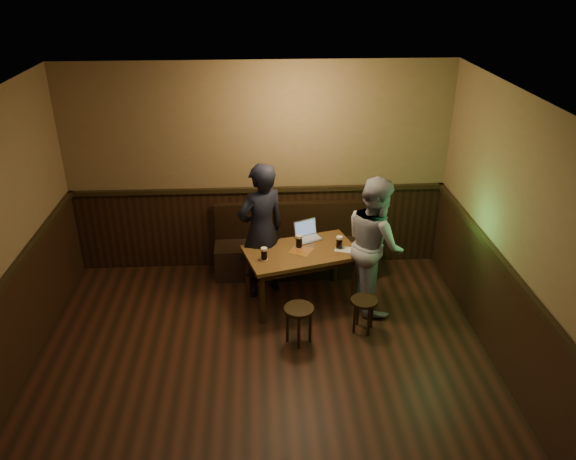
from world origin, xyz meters
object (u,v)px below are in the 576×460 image
at_px(bench, 297,250).
at_px(stool_left, 299,315).
at_px(pub_table, 301,257).
at_px(pint_right, 339,242).
at_px(person_suit, 261,231).
at_px(person_grey, 375,244).
at_px(stool_right, 364,306).
at_px(pint_left, 264,254).
at_px(pint_mid, 299,241).
at_px(laptop, 307,234).

height_order(bench, stool_left, bench).
relative_size(pub_table, pint_right, 9.38).
height_order(person_suit, person_grey, person_suit).
bearing_deg(person_grey, pint_right, 58.61).
relative_size(bench, pub_table, 1.48).
height_order(pint_right, person_grey, person_grey).
bearing_deg(pub_table, pint_right, -11.24).
relative_size(stool_right, pint_left, 2.71).
bearing_deg(person_suit, stool_right, 113.55).
xyz_separation_m(pint_left, person_suit, (-0.02, 0.42, 0.09)).
bearing_deg(pint_mid, pub_table, -77.72).
distance_m(bench, pint_mid, 0.82).
bearing_deg(stool_right, person_grey, 70.45).
height_order(stool_right, person_grey, person_grey).
bearing_deg(pub_table, stool_left, -111.79).
bearing_deg(pint_left, person_suit, 93.33).
relative_size(stool_left, pint_left, 2.94).
bearing_deg(person_grey, stool_right, 149.30).
bearing_deg(stool_right, pub_table, 135.24).
xyz_separation_m(pint_left, person_grey, (1.32, 0.08, 0.05)).
xyz_separation_m(bench, stool_left, (-0.09, -1.58, 0.05)).
height_order(stool_left, stool_right, stool_left).
relative_size(pub_table, pint_left, 9.67).
distance_m(laptop, person_grey, 0.89).
xyz_separation_m(person_suit, person_grey, (1.34, -0.34, -0.04)).
height_order(bench, pint_mid, bench).
xyz_separation_m(bench, laptop, (0.10, -0.41, 0.46)).
xyz_separation_m(stool_right, laptop, (-0.57, 1.00, 0.44)).
height_order(pub_table, pint_mid, pint_mid).
bearing_deg(stool_left, pint_right, 57.63).
relative_size(stool_right, pint_right, 2.63).
bearing_deg(person_grey, pint_left, 82.40).
height_order(stool_right, pint_left, pint_left).
distance_m(stool_right, person_suit, 1.55).
bearing_deg(laptop, person_grey, -53.51).
height_order(pint_left, person_suit, person_suit).
bearing_deg(bench, stool_left, -93.12).
distance_m(bench, stool_left, 1.58).
bearing_deg(stool_right, pint_mid, 132.51).
height_order(bench, laptop, bench).
relative_size(stool_left, person_grey, 0.27).
height_order(pub_table, stool_left, pub_table).
bearing_deg(laptop, stool_right, -83.84).
xyz_separation_m(stool_left, pint_left, (-0.36, 0.64, 0.43)).
bearing_deg(stool_left, person_suit, 110.13).
height_order(pub_table, person_grey, person_grey).
distance_m(stool_right, pint_right, 0.86).
bearing_deg(pint_left, laptop, 43.38).
height_order(stool_right, laptop, laptop).
height_order(stool_left, pint_left, pint_left).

